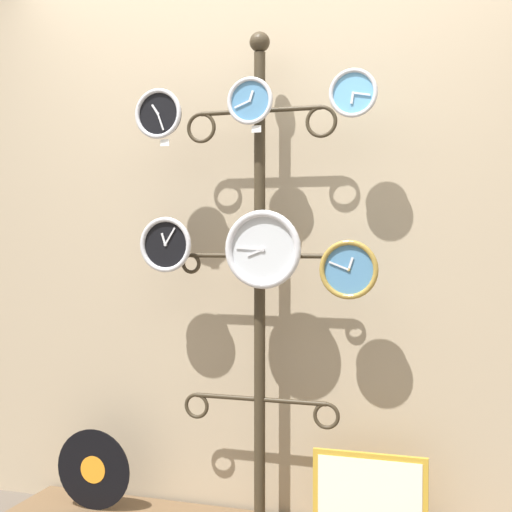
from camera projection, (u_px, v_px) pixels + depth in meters
shop_wall at (271, 205)px, 3.11m from camera, size 4.40×0.04×2.80m
display_stand at (260, 342)px, 2.97m from camera, size 0.71×0.38×2.11m
clock_top_left at (159, 114)px, 2.97m from camera, size 0.21×0.04×0.21m
clock_top_center at (250, 101)px, 2.88m from camera, size 0.19×0.04×0.19m
clock_top_right at (353, 93)px, 2.75m from camera, size 0.19×0.04×0.19m
clock_middle_left at (166, 245)px, 3.00m from camera, size 0.23×0.04×0.23m
clock_middle_center at (263, 249)px, 2.87m from camera, size 0.32×0.04×0.32m
clock_middle_right at (349, 270)px, 2.78m from camera, size 0.23×0.04×0.23m
vinyl_record at (93, 470)px, 3.13m from camera, size 0.36×0.01×0.36m
picture_frame at (369, 496)px, 2.82m from camera, size 0.46×0.02×0.34m
price_tag_upper at (165, 143)px, 2.96m from camera, size 0.04×0.00×0.03m
price_tag_mid at (256, 129)px, 2.87m from camera, size 0.04×0.00×0.03m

